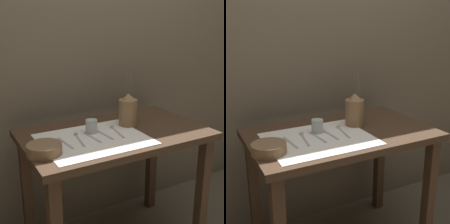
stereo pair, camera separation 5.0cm
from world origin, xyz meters
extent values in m
cube|color=#6B5E4C|center=(0.00, 0.43, 1.20)|extent=(7.00, 0.06, 2.40)
cube|color=#422D1E|center=(0.00, 0.00, 0.78)|extent=(1.06, 0.65, 0.04)
cube|color=#422D1E|center=(0.47, -0.26, 0.38)|extent=(0.06, 0.06, 0.76)
cube|color=#422D1E|center=(-0.47, 0.26, 0.38)|extent=(0.06, 0.06, 0.76)
cube|color=#422D1E|center=(0.47, 0.26, 0.38)|extent=(0.06, 0.06, 0.76)
cube|color=white|center=(-0.16, -0.05, 0.80)|extent=(0.57, 0.46, 0.00)
cylinder|color=olive|center=(0.12, 0.06, 0.88)|extent=(0.11, 0.11, 0.16)
cone|color=olive|center=(0.12, 0.06, 0.98)|extent=(0.08, 0.08, 0.04)
cylinder|color=brown|center=(0.14, 0.04, 1.07)|extent=(0.03, 0.01, 0.14)
cylinder|color=brown|center=(0.14, 0.05, 1.07)|extent=(0.02, 0.01, 0.14)
cylinder|color=brown|center=(0.12, 0.07, 1.07)|extent=(0.02, 0.03, 0.14)
cylinder|color=brown|center=(-0.45, -0.11, 0.82)|extent=(0.17, 0.17, 0.05)
cylinder|color=#B7C1BC|center=(-0.13, 0.04, 0.84)|extent=(0.07, 0.07, 0.08)
cube|color=#A8A8AD|center=(-0.32, -0.04, 0.80)|extent=(0.03, 0.18, 0.00)
cube|color=#A8A8AD|center=(-0.24, -0.04, 0.80)|extent=(0.04, 0.18, 0.00)
sphere|color=#A8A8AD|center=(-0.23, 0.05, 0.80)|extent=(0.02, 0.02, 0.02)
cube|color=#A8A8AD|center=(-0.16, -0.04, 0.80)|extent=(0.03, 0.18, 0.00)
cube|color=#A8A8AD|center=(-0.09, -0.03, 0.80)|extent=(0.03, 0.18, 0.00)
cube|color=#A8A8AD|center=(0.00, -0.03, 0.80)|extent=(0.04, 0.18, 0.00)
sphere|color=#A8A8AD|center=(0.01, 0.05, 0.80)|extent=(0.02, 0.02, 0.02)
camera|label=1|loc=(-0.84, -1.48, 1.43)|focal=50.00mm
camera|label=2|loc=(-0.80, -1.50, 1.43)|focal=50.00mm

